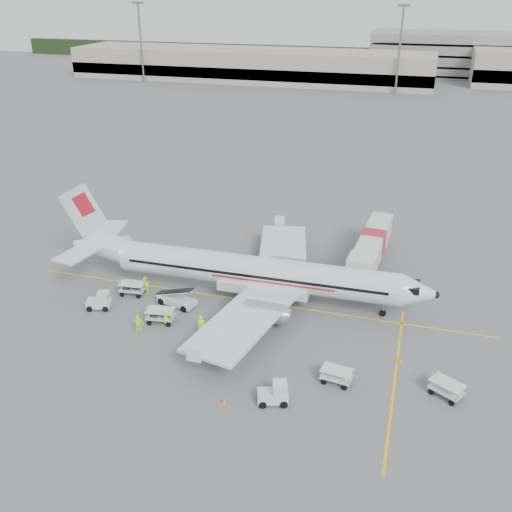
# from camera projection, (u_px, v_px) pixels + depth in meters

# --- Properties ---
(ground) EXTENTS (360.00, 360.00, 0.00)m
(ground) POSITION_uv_depth(u_px,v_px,m) (250.00, 301.00, 53.82)
(ground) COLOR #56595B
(stripe_lead) EXTENTS (44.00, 0.20, 0.01)m
(stripe_lead) POSITION_uv_depth(u_px,v_px,m) (250.00, 301.00, 53.82)
(stripe_lead) COLOR yellow
(stripe_lead) RESTS_ON ground
(stripe_cross) EXTENTS (0.20, 20.00, 0.01)m
(stripe_cross) POSITION_uv_depth(u_px,v_px,m) (395.00, 378.00, 43.32)
(stripe_cross) COLOR yellow
(stripe_cross) RESTS_ON ground
(terminal_west) EXTENTS (110.00, 22.00, 9.00)m
(terminal_west) POSITION_uv_depth(u_px,v_px,m) (250.00, 65.00, 174.49)
(terminal_west) COLOR gray
(terminal_west) RESTS_ON ground
(parking_garage) EXTENTS (62.00, 24.00, 14.00)m
(parking_garage) POSITION_uv_depth(u_px,v_px,m) (470.00, 52.00, 182.69)
(parking_garage) COLOR slate
(parking_garage) RESTS_ON ground
(treeline) EXTENTS (300.00, 3.00, 6.00)m
(treeline) POSITION_uv_depth(u_px,v_px,m) (393.00, 58.00, 203.79)
(treeline) COLOR black
(treeline) RESTS_ON ground
(mast_west) EXTENTS (3.20, 1.20, 22.00)m
(mast_west) POSITION_uv_depth(u_px,v_px,m) (141.00, 43.00, 168.98)
(mast_west) COLOR slate
(mast_west) RESTS_ON ground
(mast_center) EXTENTS (3.20, 1.20, 22.00)m
(mast_center) POSITION_uv_depth(u_px,v_px,m) (399.00, 51.00, 149.77)
(mast_center) COLOR slate
(mast_center) RESTS_ON ground
(aircraft) EXTENTS (35.51, 28.02, 9.69)m
(aircraft) POSITION_uv_depth(u_px,v_px,m) (256.00, 252.00, 52.20)
(aircraft) COLOR silver
(aircraft) RESTS_ON ground
(jet_bridge) EXTENTS (3.98, 15.82, 4.11)m
(jet_bridge) POSITION_uv_depth(u_px,v_px,m) (372.00, 250.00, 59.19)
(jet_bridge) COLOR silver
(jet_bridge) RESTS_ON ground
(belt_loader) EXTENTS (5.20, 3.00, 2.65)m
(belt_loader) POSITION_uv_depth(u_px,v_px,m) (177.00, 292.00, 52.61)
(belt_loader) COLOR silver
(belt_loader) RESTS_ON ground
(tug_fore) EXTENTS (2.47, 1.87, 1.69)m
(tug_fore) POSITION_uv_depth(u_px,v_px,m) (273.00, 393.00, 40.47)
(tug_fore) COLOR silver
(tug_fore) RESTS_ON ground
(tug_mid) EXTENTS (2.38, 1.79, 1.63)m
(tug_mid) POSITION_uv_depth(u_px,v_px,m) (216.00, 329.00, 48.02)
(tug_mid) COLOR silver
(tug_mid) RESTS_ON ground
(tug_aft) EXTENTS (2.42, 1.78, 1.67)m
(tug_aft) POSITION_uv_depth(u_px,v_px,m) (98.00, 300.00, 52.28)
(tug_aft) COLOR silver
(tug_aft) RESTS_ON ground
(cart_loaded_a) EXTENTS (2.53, 1.66, 1.25)m
(cart_loaded_a) POSITION_uv_depth(u_px,v_px,m) (132.00, 289.00, 54.70)
(cart_loaded_a) COLOR silver
(cart_loaded_a) RESTS_ON ground
(cart_loaded_b) EXTENTS (2.64, 1.80, 1.28)m
(cart_loaded_b) POSITION_uv_depth(u_px,v_px,m) (160.00, 316.00, 50.20)
(cart_loaded_b) COLOR silver
(cart_loaded_b) RESTS_ON ground
(cart_empty_a) EXTENTS (2.46, 1.66, 1.20)m
(cart_empty_a) POSITION_uv_depth(u_px,v_px,m) (336.00, 376.00, 42.58)
(cart_empty_a) COLOR silver
(cart_empty_a) RESTS_ON ground
(cart_empty_b) EXTENTS (2.75, 2.41, 1.23)m
(cart_empty_b) POSITION_uv_depth(u_px,v_px,m) (446.00, 389.00, 41.16)
(cart_empty_b) COLOR silver
(cart_empty_b) RESTS_ON ground
(cone_nose) EXTENTS (0.38, 0.38, 0.62)m
(cone_nose) POSITION_uv_depth(u_px,v_px,m) (400.00, 359.00, 44.94)
(cone_nose) COLOR orange
(cone_nose) RESTS_ON ground
(cone_port) EXTENTS (0.38, 0.38, 0.62)m
(cone_port) POSITION_uv_depth(u_px,v_px,m) (248.00, 233.00, 67.66)
(cone_port) COLOR orange
(cone_port) RESTS_ON ground
(cone_stbd) EXTENTS (0.33, 0.33, 0.54)m
(cone_stbd) POSITION_uv_depth(u_px,v_px,m) (224.00, 400.00, 40.60)
(cone_stbd) COLOR orange
(cone_stbd) RESTS_ON ground
(crew_a) EXTENTS (0.82, 0.79, 1.90)m
(crew_a) POSITION_uv_depth(u_px,v_px,m) (201.00, 326.00, 48.20)
(crew_a) COLOR #BBFF1B
(crew_a) RESTS_ON ground
(crew_b) EXTENTS (1.00, 1.09, 1.80)m
(crew_b) POSITION_uv_depth(u_px,v_px,m) (146.00, 285.00, 54.71)
(crew_b) COLOR #BBFF1B
(crew_b) RESTS_ON ground
(crew_c) EXTENTS (0.64, 1.10, 1.68)m
(crew_c) POSITION_uv_depth(u_px,v_px,m) (167.00, 317.00, 49.59)
(crew_c) COLOR #BBFF1B
(crew_c) RESTS_ON ground
(crew_d) EXTENTS (1.05, 0.71, 1.66)m
(crew_d) POSITION_uv_depth(u_px,v_px,m) (138.00, 324.00, 48.70)
(crew_d) COLOR #BBFF1B
(crew_d) RESTS_ON ground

